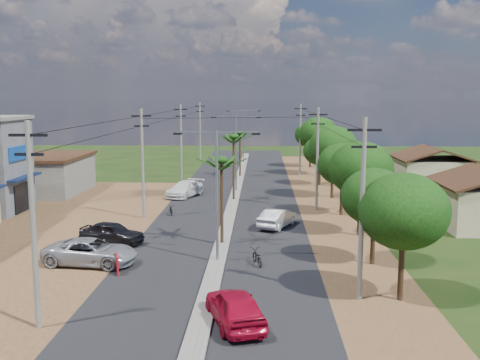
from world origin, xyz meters
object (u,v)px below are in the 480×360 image
(car_parked_silver, at_px, (91,253))
(car_parked_dark, at_px, (112,233))
(car_silver_mid, at_px, (277,218))
(car_red_near, at_px, (235,308))
(roadside_sign, at_px, (117,264))
(car_white_far, at_px, (185,189))
(moto_rider_east, at_px, (257,258))

(car_parked_silver, bearing_deg, car_parked_dark, 7.30)
(car_silver_mid, distance_m, car_parked_dark, 12.54)
(car_red_near, distance_m, roadside_sign, 9.87)
(car_silver_mid, bearing_deg, car_parked_silver, 65.81)
(car_white_far, height_order, moto_rider_east, car_white_far)
(car_silver_mid, bearing_deg, car_parked_dark, 49.17)
(car_white_far, height_order, car_parked_dark, car_white_far)
(car_parked_silver, height_order, car_parked_dark, car_parked_silver)
(car_white_far, xyz_separation_m, car_parked_dark, (-2.50, -18.19, -0.01))
(car_white_far, distance_m, car_parked_silver, 23.11)
(car_parked_silver, bearing_deg, car_red_near, -126.13)
(car_red_near, relative_size, car_parked_dark, 1.07)
(car_red_near, relative_size, car_parked_silver, 0.85)
(car_white_far, distance_m, car_parked_dark, 18.36)
(car_white_far, relative_size, car_parked_silver, 0.94)
(car_parked_dark, relative_size, moto_rider_east, 2.42)
(car_silver_mid, height_order, car_parked_silver, car_parked_silver)
(moto_rider_east, bearing_deg, roadside_sign, -2.47)
(car_parked_silver, distance_m, roadside_sign, 2.55)
(car_red_near, height_order, moto_rider_east, car_red_near)
(car_white_far, bearing_deg, car_parked_silver, -75.53)
(roadside_sign, bearing_deg, moto_rider_east, -4.59)
(car_white_far, distance_m, moto_rider_east, 23.85)
(car_silver_mid, height_order, moto_rider_east, car_silver_mid)
(car_silver_mid, relative_size, moto_rider_east, 2.40)
(car_white_far, xyz_separation_m, moto_rider_east, (7.39, -22.68, -0.28))
(car_red_near, height_order, car_silver_mid, car_red_near)
(car_red_near, height_order, car_parked_dark, car_red_near)
(car_parked_silver, bearing_deg, roadside_sign, -120.82)
(car_silver_mid, xyz_separation_m, car_parked_dark, (-11.39, -5.25, 0.03))
(car_red_near, relative_size, roadside_sign, 3.68)
(car_parked_silver, relative_size, car_parked_dark, 1.26)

